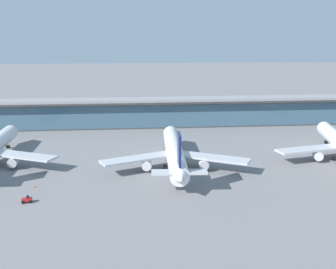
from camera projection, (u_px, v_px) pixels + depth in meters
name	position (u px, v px, depth m)	size (l,w,h in m)	color
ground_plane	(173.00, 170.00, 146.12)	(1200.00, 1200.00, 0.00)	slate
airliner_centre_stand	(174.00, 152.00, 147.68)	(52.14, 67.88, 18.07)	white
service_truck_mid_apron_red	(27.00, 200.00, 117.30)	(3.06, 2.06, 2.05)	#B21E1E
terminal_building	(158.00, 112.00, 213.33)	(260.62, 12.80, 15.20)	#9E998E
safety_cone_alpha	(35.00, 186.00, 129.52)	(0.62, 0.62, 0.70)	orange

